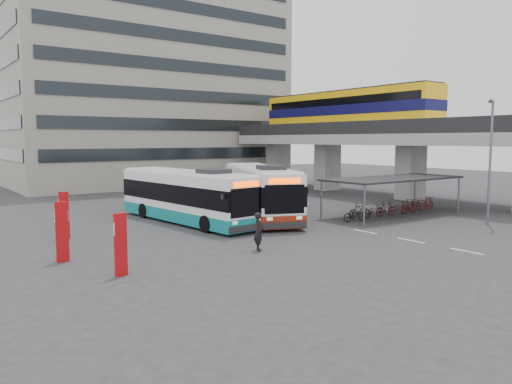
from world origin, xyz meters
TOP-DOWN VIEW (x-y plane):
  - ground at (0.00, 0.00)m, footprint 120.00×120.00m
  - viaduct at (17.00, 13.96)m, footprint 8.00×32.00m
  - bike_shelter at (8.47, 3.00)m, footprint 10.00×4.00m
  - office_block at (6.00, 36.00)m, footprint 30.00×15.00m
  - road_markings at (2.50, -3.00)m, footprint 0.15×7.60m
  - bus_main at (1.08, 7.87)m, footprint 7.09×11.96m
  - bus_teal at (-3.94, 8.66)m, footprint 3.57×11.65m
  - pedestrian at (-5.05, -0.35)m, footprint 0.66×0.76m
  - lamp_post at (10.18, -2.66)m, footprint 1.24×0.59m
  - sign_totem_south at (-11.67, -0.73)m, footprint 0.51×0.22m
  - sign_totem_mid at (-12.84, 2.76)m, footprint 0.54×0.21m
  - sign_totem_north at (-11.43, 7.71)m, footprint 0.52×0.21m

SIDE VIEW (x-z plane):
  - ground at x=0.00m, z-range 0.00..0.00m
  - road_markings at x=2.50m, z-range 0.00..0.01m
  - pedestrian at x=-5.05m, z-range 0.00..1.77m
  - sign_totem_south at x=-11.67m, z-range 0.04..2.39m
  - sign_totem_north at x=-11.43m, z-range 0.04..2.45m
  - sign_totem_mid at x=-12.84m, z-range 0.04..2.55m
  - bike_shelter at x=8.47m, z-range 0.03..2.57m
  - bus_teal at x=-3.94m, z-range -0.12..3.27m
  - bus_main at x=1.08m, z-range -0.13..3.40m
  - lamp_post at x=10.18m, z-range 0.51..7.86m
  - viaduct at x=17.00m, z-range 1.39..11.07m
  - office_block at x=6.00m, z-range 0.00..25.00m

